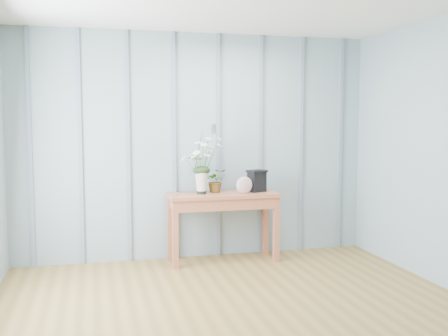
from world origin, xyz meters
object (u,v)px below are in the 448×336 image
object	(u,v)px
sideboard	(223,203)
daisy_vase	(201,156)
felt_disc_vessel	(244,185)
carved_box	(257,181)

from	to	relation	value
sideboard	daisy_vase	distance (m)	0.58
sideboard	daisy_vase	xyz separation A→B (m)	(-0.24, 0.01, 0.53)
felt_disc_vessel	carved_box	size ratio (longest dim) A/B	0.77
daisy_vase	felt_disc_vessel	bearing A→B (deg)	-12.10
sideboard	felt_disc_vessel	xyz separation A→B (m)	(0.22, -0.09, 0.21)
felt_disc_vessel	carved_box	distance (m)	0.21
daisy_vase	carved_box	xyz separation A→B (m)	(0.63, 0.01, -0.29)
carved_box	sideboard	bearing A→B (deg)	-177.69
daisy_vase	carved_box	size ratio (longest dim) A/B	2.72
daisy_vase	carved_box	distance (m)	0.69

